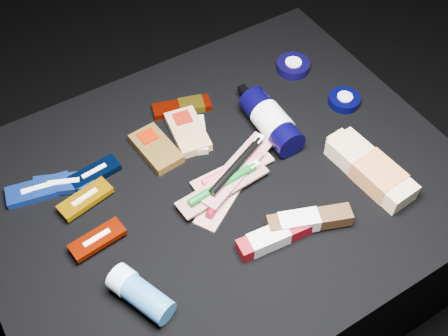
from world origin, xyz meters
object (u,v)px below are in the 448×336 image
bodywash_bottle (372,171)px  toothpaste_carton_red (275,237)px  lotion_bottle (271,121)px  deodorant_stick (140,294)px

bodywash_bottle → toothpaste_carton_red: bodywash_bottle is taller
toothpaste_carton_red → lotion_bottle: bearing=63.1°
toothpaste_carton_red → bodywash_bottle: bearing=11.0°
lotion_bottle → toothpaste_carton_red: 0.28m
bodywash_bottle → deodorant_stick: deodorant_stick is taller
bodywash_bottle → deodorant_stick: 0.53m
lotion_bottle → deodorant_stick: size_ratio=1.62×
bodywash_bottle → toothpaste_carton_red: bearing=-179.7°
deodorant_stick → bodywash_bottle: bearing=-21.6°
bodywash_bottle → deodorant_stick: bearing=175.1°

